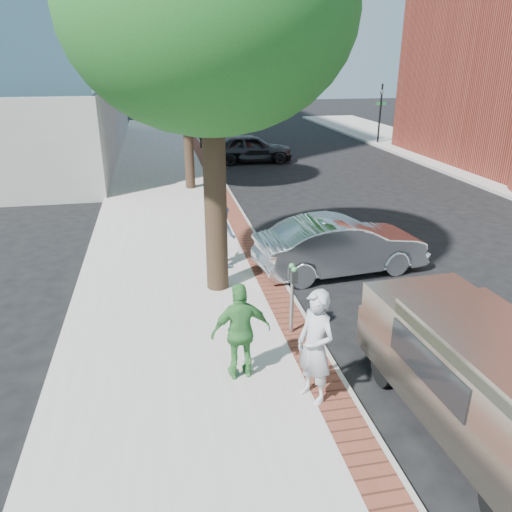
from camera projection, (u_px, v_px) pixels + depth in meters
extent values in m
plane|color=black|center=(258.00, 328.00, 10.54)|extent=(120.00, 120.00, 0.00)
cube|color=#9E9991|center=(171.00, 218.00, 17.53)|extent=(5.00, 60.00, 0.15)
cube|color=brown|center=(233.00, 212.00, 17.90)|extent=(0.60, 60.00, 0.01)
cube|color=gray|center=(242.00, 214.00, 17.99)|extent=(0.10, 60.00, 0.15)
cylinder|color=black|center=(200.00, 119.00, 30.05)|extent=(0.12, 0.12, 3.80)
imported|color=black|center=(199.00, 100.00, 29.64)|extent=(0.18, 0.15, 0.90)
cube|color=#1E7238|center=(200.00, 107.00, 29.79)|extent=(0.70, 0.03, 0.18)
cylinder|color=black|center=(380.00, 115.00, 32.15)|extent=(0.12, 0.12, 3.80)
imported|color=black|center=(382.00, 97.00, 31.74)|extent=(0.18, 0.15, 0.90)
cube|color=#1E7238|center=(381.00, 103.00, 31.89)|extent=(0.70, 0.03, 0.18)
cylinder|color=black|center=(215.00, 199.00, 11.30)|extent=(0.52, 0.52, 4.40)
ellipsoid|color=#144717|center=(209.00, 10.00, 9.87)|extent=(6.00, 6.00, 4.92)
cylinder|color=black|center=(189.00, 142.00, 20.62)|extent=(0.40, 0.40, 3.85)
ellipsoid|color=#144717|center=(184.00, 58.00, 19.42)|extent=(4.80, 4.80, 3.94)
cylinder|color=gray|center=(292.00, 307.00, 9.87)|extent=(0.07, 0.07, 1.15)
cube|color=#2D3030|center=(294.00, 277.00, 9.53)|extent=(0.12, 0.14, 0.24)
cube|color=#2D3030|center=(292.00, 273.00, 9.70)|extent=(0.12, 0.14, 0.24)
sphere|color=#3F8C4C|center=(294.00, 270.00, 9.48)|extent=(0.11, 0.11, 0.11)
sphere|color=#3F8C4C|center=(292.00, 266.00, 9.64)|extent=(0.11, 0.11, 0.11)
imported|color=#ADACB1|center=(315.00, 347.00, 7.79)|extent=(0.72, 0.83, 1.92)
imported|color=#8FAEDD|center=(223.00, 235.00, 13.15)|extent=(0.86, 0.96, 1.62)
imported|color=#3F8B40|center=(241.00, 331.00, 8.40)|extent=(1.06, 0.51, 1.75)
imported|color=#B7B9BF|center=(341.00, 245.00, 13.07)|extent=(4.62, 2.03, 1.48)
imported|color=black|center=(251.00, 148.00, 26.98)|extent=(4.57, 1.97, 1.54)
cube|color=gray|center=(487.00, 381.00, 7.22)|extent=(2.03, 4.69, 1.30)
cube|color=gray|center=(412.00, 329.00, 9.14)|extent=(1.81, 0.94, 0.77)
cube|color=gray|center=(510.00, 349.00, 6.69)|extent=(1.78, 3.34, 0.15)
cylinder|color=black|center=(385.00, 369.00, 8.63)|extent=(0.24, 0.62, 0.61)
cylinder|color=black|center=(464.00, 357.00, 8.98)|extent=(0.24, 0.62, 0.61)
cylinder|color=black|center=(503.00, 509.00, 5.94)|extent=(0.24, 0.62, 0.61)
cube|color=black|center=(425.00, 366.00, 7.08)|extent=(0.11, 1.92, 0.53)
cube|color=black|center=(402.00, 303.00, 9.41)|extent=(1.54, 0.09, 0.38)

